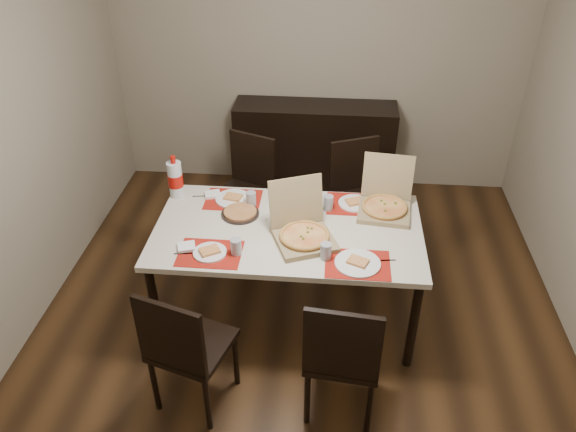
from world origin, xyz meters
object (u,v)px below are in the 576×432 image
(chair_near_left, at_px, (185,346))
(chair_far_right, at_px, (358,191))
(chair_far_left, at_px, (247,185))
(soda_bottle, at_px, (175,179))
(sideboard, at_px, (314,150))
(dip_bowl, at_px, (314,208))
(dining_table, at_px, (288,236))
(pizza_box_center, at_px, (303,232))
(chair_near_right, at_px, (343,354))

(chair_near_left, relative_size, chair_far_right, 1.00)
(chair_near_left, height_order, chair_far_left, same)
(soda_bottle, bearing_deg, chair_far_left, 54.85)
(sideboard, bearing_deg, dip_bowl, -87.62)
(dining_table, bearing_deg, pizza_box_center, -46.35)
(chair_near_right, height_order, chair_far_left, same)
(chair_far_left, bearing_deg, sideboard, 57.20)
(dining_table, bearing_deg, dip_bowl, 55.98)
(dining_table, bearing_deg, chair_near_left, -120.16)
(sideboard, bearing_deg, pizza_box_center, -89.68)
(sideboard, bearing_deg, chair_far_right, -64.42)
(pizza_box_center, bearing_deg, soda_bottle, 154.43)
(dining_table, bearing_deg, chair_far_left, 114.85)
(dining_table, relative_size, pizza_box_center, 3.52)
(chair_near_right, bearing_deg, chair_far_left, 114.55)
(chair_far_left, bearing_deg, chair_near_right, -65.45)
(chair_near_left, xyz_separation_m, chair_far_right, (1.01, 1.81, 0.00))
(chair_far_left, height_order, soda_bottle, soda_bottle)
(dining_table, relative_size, chair_far_right, 1.94)
(sideboard, relative_size, chair_far_right, 1.61)
(dining_table, distance_m, soda_bottle, 0.94)
(sideboard, relative_size, pizza_box_center, 2.93)
(pizza_box_center, bearing_deg, chair_near_left, -128.79)
(dip_bowl, bearing_deg, chair_far_right, 63.79)
(chair_far_left, distance_m, chair_far_right, 0.93)
(dining_table, bearing_deg, soda_bottle, 157.88)
(dip_bowl, xyz_separation_m, soda_bottle, (-1.01, 0.11, 0.12))
(chair_near_left, xyz_separation_m, chair_far_left, (0.08, 1.82, 0.00))
(chair_near_right, distance_m, soda_bottle, 1.77)
(sideboard, bearing_deg, chair_far_left, -122.80)
(dip_bowl, bearing_deg, pizza_box_center, -98.57)
(sideboard, height_order, chair_near_left, chair_near_left)
(dining_table, height_order, chair_near_left, chair_near_left)
(sideboard, xyz_separation_m, soda_bottle, (-0.94, -1.41, 0.44))
(pizza_box_center, distance_m, dip_bowl, 0.36)
(chair_far_right, distance_m, soda_bottle, 1.51)
(chair_near_right, distance_m, dip_bowl, 1.15)
(pizza_box_center, relative_size, soda_bottle, 1.58)
(chair_near_left, distance_m, dip_bowl, 1.33)
(soda_bottle, bearing_deg, pizza_box_center, -25.57)
(sideboard, distance_m, dining_table, 1.77)
(chair_near_right, xyz_separation_m, chair_far_right, (0.11, 1.78, 0.00))
(sideboard, relative_size, dining_table, 0.83)
(dining_table, distance_m, chair_near_right, 0.96)
(chair_near_left, xyz_separation_m, soda_bottle, (-0.33, 1.23, 0.38))
(chair_far_right, height_order, dip_bowl, chair_far_right)
(chair_near_right, relative_size, dip_bowl, 7.25)
(chair_far_right, distance_m, pizza_box_center, 1.14)
(dining_table, distance_m, chair_near_left, 1.04)
(sideboard, distance_m, chair_near_left, 2.71)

